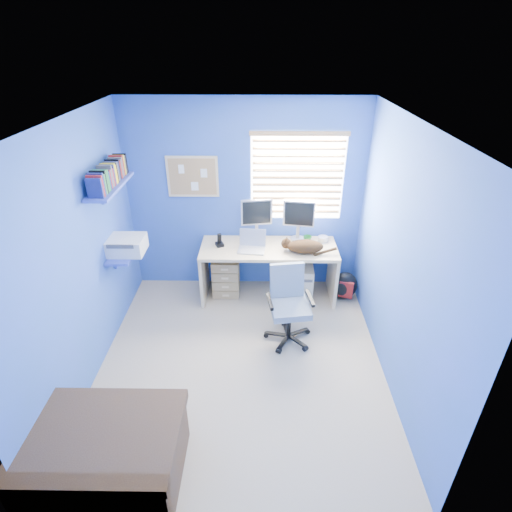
{
  "coord_description": "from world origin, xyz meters",
  "views": [
    {
      "loc": [
        0.2,
        -3.2,
        3.12
      ],
      "look_at": [
        0.15,
        0.65,
        0.95
      ],
      "focal_mm": 28.0,
      "sensor_mm": 36.0,
      "label": 1
    }
  ],
  "objects_px": {
    "cat": "(305,247)",
    "tower_pc": "(305,280)",
    "desk": "(268,272)",
    "laptop": "(251,242)",
    "office_chair": "(288,314)"
  },
  "relations": [
    {
      "from": "cat",
      "to": "tower_pc",
      "type": "relative_size",
      "value": 1.0
    },
    {
      "from": "cat",
      "to": "laptop",
      "type": "bearing_deg",
      "value": -170.42
    },
    {
      "from": "cat",
      "to": "tower_pc",
      "type": "height_order",
      "value": "cat"
    },
    {
      "from": "laptop",
      "to": "cat",
      "type": "bearing_deg",
      "value": 2.54
    },
    {
      "from": "cat",
      "to": "office_chair",
      "type": "height_order",
      "value": "cat"
    },
    {
      "from": "laptop",
      "to": "cat",
      "type": "relative_size",
      "value": 0.74
    },
    {
      "from": "laptop",
      "to": "tower_pc",
      "type": "xyz_separation_m",
      "value": [
        0.71,
        0.12,
        -0.62
      ]
    },
    {
      "from": "office_chair",
      "to": "tower_pc",
      "type": "bearing_deg",
      "value": 72.56
    },
    {
      "from": "cat",
      "to": "office_chair",
      "type": "xyz_separation_m",
      "value": [
        -0.23,
        -0.71,
        -0.49
      ]
    },
    {
      "from": "desk",
      "to": "cat",
      "type": "height_order",
      "value": "cat"
    },
    {
      "from": "laptop",
      "to": "tower_pc",
      "type": "height_order",
      "value": "laptop"
    },
    {
      "from": "desk",
      "to": "office_chair",
      "type": "distance_m",
      "value": 0.87
    },
    {
      "from": "laptop",
      "to": "office_chair",
      "type": "relative_size",
      "value": 0.37
    },
    {
      "from": "tower_pc",
      "to": "office_chair",
      "type": "bearing_deg",
      "value": -105.48
    },
    {
      "from": "desk",
      "to": "tower_pc",
      "type": "xyz_separation_m",
      "value": [
        0.49,
        0.03,
        -0.14
      ]
    }
  ]
}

